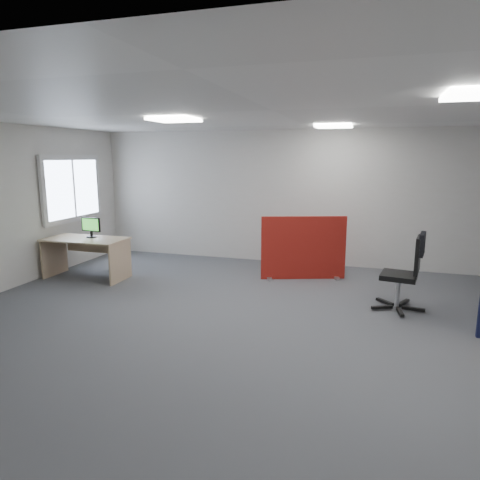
% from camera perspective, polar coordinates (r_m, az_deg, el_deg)
% --- Properties ---
extents(floor, '(9.00, 9.00, 0.00)m').
position_cam_1_polar(floor, '(5.65, 3.93, -11.52)').
color(floor, '#515358').
rests_on(floor, ground).
extents(ceiling, '(9.00, 7.00, 0.02)m').
position_cam_1_polar(ceiling, '(5.25, 4.33, 16.86)').
color(ceiling, white).
rests_on(ceiling, wall_back).
extents(wall_back, '(9.00, 0.02, 2.70)m').
position_cam_1_polar(wall_back, '(8.71, 9.28, 5.54)').
color(wall_back, silver).
rests_on(wall_back, floor).
extents(wall_front, '(9.00, 0.02, 2.70)m').
position_cam_1_polar(wall_front, '(2.13, -17.89, -12.14)').
color(wall_front, silver).
rests_on(wall_front, floor).
extents(window, '(0.06, 1.70, 1.30)m').
position_cam_1_polar(window, '(9.05, -21.42, 6.40)').
color(window, white).
rests_on(window, wall_left).
extents(ceiling_lights, '(4.10, 4.10, 0.04)m').
position_cam_1_polar(ceiling_lights, '(5.84, 9.14, 15.87)').
color(ceiling_lights, white).
rests_on(ceiling_lights, ceiling).
extents(red_divider, '(1.45, 0.53, 1.13)m').
position_cam_1_polar(red_divider, '(7.70, 8.46, -1.14)').
color(red_divider, maroon).
rests_on(red_divider, floor).
extents(second_desk, '(1.45, 0.73, 0.73)m').
position_cam_1_polar(second_desk, '(8.18, -19.71, -1.03)').
color(second_desk, tan).
rests_on(second_desk, floor).
extents(monitor_second, '(0.40, 0.18, 0.36)m').
position_cam_1_polar(monitor_second, '(8.16, -19.26, 1.73)').
color(monitor_second, black).
rests_on(monitor_second, second_desk).
extents(office_chair, '(0.74, 0.73, 1.12)m').
position_cam_1_polar(office_chair, '(6.46, 21.52, -3.43)').
color(office_chair, black).
rests_on(office_chair, floor).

